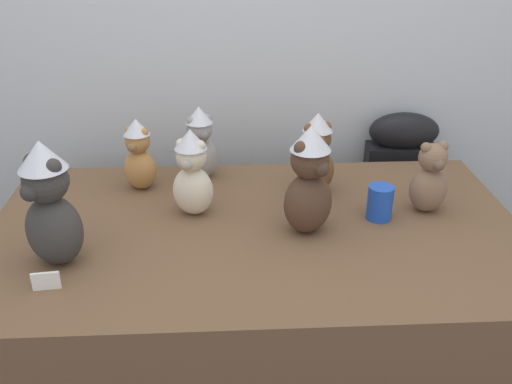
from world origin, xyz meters
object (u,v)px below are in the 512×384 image
Objects in this scene: instrument_case at (393,215)px; teddy_bear_caramel at (139,155)px; party_cup_blue at (380,202)px; teddy_bear_charcoal at (50,206)px; teddy_bear_ash at (200,144)px; teddy_bear_cocoa at (309,182)px; teddy_bear_chestnut at (316,155)px; teddy_bear_cream at (192,174)px; teddy_bear_mocha at (430,180)px; display_table at (256,327)px.

teddy_bear_caramel is at bearing -158.26° from instrument_case.
teddy_bear_charcoal is at bearing -168.25° from party_cup_blue.
teddy_bear_cocoa is at bearing -73.55° from teddy_bear_ash.
party_cup_blue is (0.77, -0.25, -0.07)m from teddy_bear_caramel.
teddy_bear_chestnut reaches higher than party_cup_blue.
teddy_bear_ash reaches higher than party_cup_blue.
instrument_case is at bearing 26.82° from teddy_bear_chestnut.
teddy_bear_cream is (-0.02, -0.26, 0.01)m from teddy_bear_ash.
instrument_case is 1.48m from teddy_bear_charcoal.
teddy_bear_cocoa reaches higher than teddy_bear_mocha.
teddy_bear_charcoal reaches higher than teddy_bear_chestnut.
teddy_bear_cream is at bearing 69.01° from teddy_bear_charcoal.
party_cup_blue is at bearing -174.32° from teddy_bear_mocha.
teddy_bear_cocoa reaches higher than teddy_bear_ash.
teddy_bear_chestnut is 0.60m from teddy_bear_caramel.
party_cup_blue is (-0.16, -0.04, -0.05)m from teddy_bear_mocha.
teddy_bear_charcoal reaches higher than display_table.
display_table is 0.66m from teddy_bear_ash.
teddy_bear_charcoal is (-1.18, -0.76, 0.48)m from instrument_case.
teddy_bear_caramel is at bearing 159.18° from teddy_bear_chestnut.
teddy_bear_cocoa is 1.19× the size of teddy_bear_chestnut.
party_cup_blue is (0.24, 0.06, -0.11)m from teddy_bear_cocoa.
teddy_bear_chestnut is at bearing -42.42° from teddy_bear_ash.
teddy_bear_ash is 2.44× the size of party_cup_blue.
teddy_bear_caramel reaches higher than party_cup_blue.
teddy_bear_mocha is 2.15× the size of party_cup_blue.
teddy_bear_caramel is (-0.19, 0.19, -0.01)m from teddy_bear_cream.
teddy_bear_chestnut is at bearing 131.90° from party_cup_blue.
teddy_bear_cream is 2.58× the size of party_cup_blue.
display_table is 5.78× the size of teddy_bear_chestnut.
instrument_case reaches higher than display_table.
teddy_bear_cocoa is at bearing -122.30° from instrument_case.
teddy_bear_mocha is at bearing -19.04° from teddy_bear_cocoa.
teddy_bear_chestnut is at bearing 47.20° from display_table.
teddy_bear_cocoa is 0.72m from teddy_bear_charcoal.
teddy_bear_cocoa is 0.51m from teddy_bear_ash.
display_table is at bearing -131.51° from instrument_case.
teddy_bear_cream is 0.59m from party_cup_blue.
teddy_bear_caramel reaches higher than instrument_case.
teddy_bear_caramel is (-0.54, 0.32, -0.04)m from teddy_bear_cocoa.
teddy_bear_ash reaches higher than display_table.
teddy_bear_cocoa reaches higher than teddy_bear_caramel.
teddy_bear_chestnut reaches higher than teddy_bear_caramel.
instrument_case is at bearing 19.02° from teddy_bear_cocoa.
teddy_bear_charcoal reaches higher than party_cup_blue.
teddy_bear_cocoa is 0.62m from teddy_bear_caramel.
teddy_bear_mocha is (-0.07, -0.52, 0.42)m from instrument_case.
teddy_bear_caramel is at bearing 115.25° from teddy_bear_cocoa.
teddy_bear_caramel is at bearing 161.75° from party_cup_blue.
teddy_bear_caramel is (-0.94, 0.21, 0.01)m from teddy_bear_mocha.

